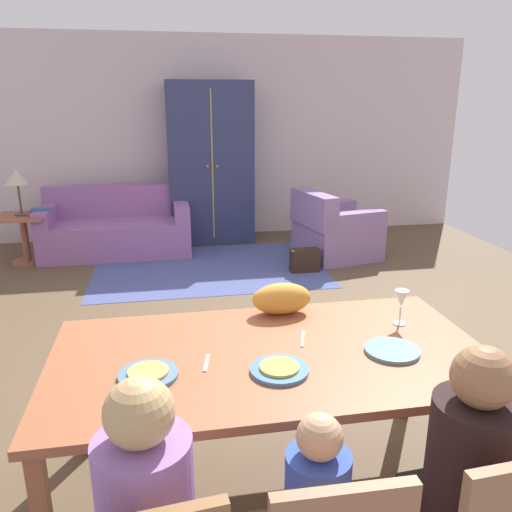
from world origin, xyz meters
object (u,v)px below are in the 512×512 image
(dining_table, at_px, (270,364))
(plate_near_child, at_px, (279,370))
(cat, at_px, (282,299))
(armoire, at_px, (210,164))
(plate_near_woman, at_px, (392,350))
(book_upper, at_px, (40,210))
(plate_near_man, at_px, (148,375))
(person_woman, at_px, (459,493))
(book_lower, at_px, (37,214))
(side_table, at_px, (24,232))
(couch, at_px, (117,229))
(wine_glass, at_px, (401,300))
(table_lamp, at_px, (17,178))
(handbag, at_px, (305,260))
(armchair, at_px, (333,232))

(dining_table, xyz_separation_m, plate_near_child, (0.00, -0.18, 0.07))
(cat, distance_m, armoire, 4.35)
(plate_near_woman, bearing_deg, book_upper, 119.44)
(plate_near_man, xyz_separation_m, plate_near_woman, (1.09, 0.02, 0.00))
(plate_near_woman, height_order, person_woman, person_woman)
(dining_table, bearing_deg, plate_near_woman, -10.37)
(plate_near_man, relative_size, plate_near_woman, 1.00)
(cat, xyz_separation_m, book_lower, (-2.06, 3.70, -0.25))
(side_table, bearing_deg, couch, 14.02)
(plate_near_child, bearing_deg, dining_table, 90.00)
(person_woman, bearing_deg, couch, 107.27)
(plate_near_woman, bearing_deg, wine_glass, 58.90)
(person_woman, height_order, cat, person_woman)
(plate_near_child, distance_m, wine_glass, 0.81)
(plate_near_man, bearing_deg, table_lamp, 109.78)
(wine_glass, bearing_deg, handbag, 83.18)
(plate_near_child, height_order, couch, couch)
(cat, bearing_deg, armoire, 89.09)
(person_woman, distance_m, book_upper, 5.48)
(plate_near_man, relative_size, armchair, 0.25)
(dining_table, bearing_deg, book_lower, 114.84)
(plate_near_man, distance_m, armchair, 4.43)
(plate_near_child, relative_size, armoire, 0.12)
(dining_table, height_order, plate_near_woman, plate_near_woman)
(couch, distance_m, armchair, 2.71)
(plate_near_woman, relative_size, armoire, 0.12)
(armchair, distance_m, book_lower, 3.52)
(side_table, bearing_deg, armchair, -6.41)
(table_lamp, relative_size, book_lower, 2.45)
(wine_glass, distance_m, person_woman, 0.98)
(couch, bearing_deg, plate_near_child, -77.14)
(plate_near_child, relative_size, handbag, 0.78)
(armoire, bearing_deg, armchair, -36.62)
(plate_near_child, distance_m, side_table, 4.82)
(dining_table, relative_size, wine_glass, 10.68)
(side_table, distance_m, book_upper, 0.32)
(plate_near_woman, relative_size, book_upper, 1.14)
(plate_near_child, height_order, plate_near_woman, same)
(armchair, distance_m, book_upper, 3.51)
(plate_near_child, bearing_deg, plate_near_man, 173.73)
(wine_glass, xyz_separation_m, book_lower, (-2.63, 3.95, -0.30))
(armoire, bearing_deg, plate_near_child, -92.14)
(dining_table, xyz_separation_m, plate_near_woman, (0.55, -0.10, 0.07))
(armoire, bearing_deg, cat, -90.46)
(plate_near_woman, height_order, armoire, armoire)
(wine_glass, relative_size, cat, 0.58)
(side_table, distance_m, handbag, 3.30)
(dining_table, bearing_deg, plate_near_child, -90.00)
(side_table, relative_size, table_lamp, 1.07)
(cat, bearing_deg, plate_near_man, -142.36)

